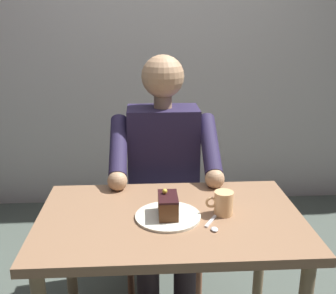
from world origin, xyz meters
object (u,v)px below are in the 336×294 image
Objects in this scene: chair at (162,194)px; seated_person at (164,177)px; dining_table at (170,237)px; coffee_cup at (223,203)px; dessert_spoon at (213,225)px; cake_slice at (168,205)px.

seated_person reaches higher than chair.
dining_table is 0.81× the size of seated_person.
chair reaches higher than dining_table.
dessert_spoon is (0.05, 0.09, -0.05)m from coffee_cup.
chair is (0.00, -0.67, -0.11)m from dining_table.
chair is at bearing -90.00° from dining_table.
chair is at bearing -90.00° from seated_person.
dining_table is 7.45× the size of dessert_spoon.
chair reaches higher than cake_slice.
dining_table is 7.94× the size of cake_slice.
cake_slice is at bearing 53.83° from dining_table.
cake_slice is 0.19m from dessert_spoon.
coffee_cup is at bearing 179.83° from dining_table.
cake_slice is 0.94× the size of dessert_spoon.
coffee_cup is (-0.21, 0.50, 0.09)m from seated_person.
coffee_cup is at bearing -120.31° from dessert_spoon.
coffee_cup is (-0.21, 0.00, 0.14)m from dining_table.
chair is 8.24× the size of coffee_cup.
seated_person is at bearing 90.00° from chair.
chair is 6.54× the size of dessert_spoon.
cake_slice is 0.22m from coffee_cup.
dining_table is 0.67m from chair.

